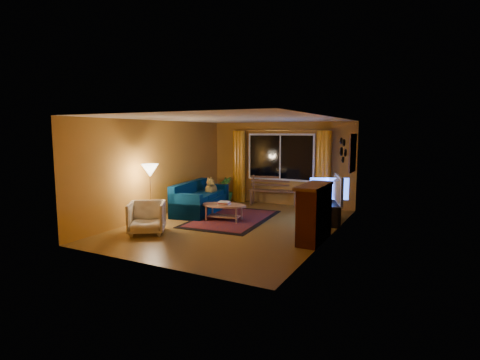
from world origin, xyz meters
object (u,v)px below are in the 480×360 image
at_px(bench, 274,198).
at_px(armchair, 147,216).
at_px(sofa, 201,197).
at_px(coffee_table, 224,213).
at_px(tv_console, 333,212).
at_px(floor_lamp, 151,195).

distance_m(bench, armchair, 4.43).
xyz_separation_m(sofa, armchair, (0.15, -2.36, -0.03)).
bearing_deg(coffee_table, tv_console, 23.74).
relative_size(sofa, coffee_table, 1.80).
bearing_deg(armchair, floor_lamp, 91.18).
bearing_deg(sofa, coffee_table, -36.98).
bearing_deg(tv_console, sofa, 175.88).
height_order(floor_lamp, tv_console, floor_lamp).
relative_size(armchair, floor_lamp, 0.53).
distance_m(coffee_table, tv_console, 2.67).
bearing_deg(sofa, floor_lamp, -109.10).
distance_m(sofa, coffee_table, 1.22).
relative_size(bench, coffee_table, 1.29).
relative_size(bench, tv_console, 1.25).
height_order(bench, floor_lamp, floor_lamp).
bearing_deg(armchair, tv_console, 7.55).
distance_m(armchair, floor_lamp, 0.88).
height_order(sofa, coffee_table, sofa).
relative_size(sofa, tv_console, 1.74).
relative_size(bench, sofa, 0.72).
bearing_deg(bench, armchair, -118.89).
xyz_separation_m(bench, coffee_table, (-0.32, -2.46, -0.01)).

